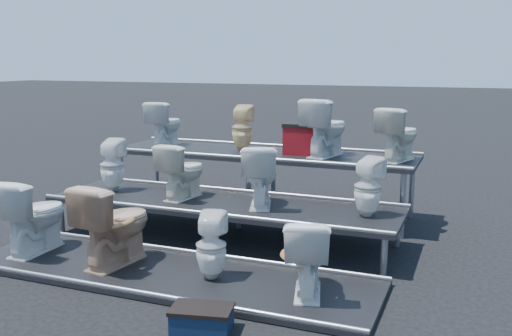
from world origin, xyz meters
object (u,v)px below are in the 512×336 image
at_px(toilet_2, 211,246).
at_px(toilet_7, 368,187).
at_px(step_stool, 202,321).
at_px(toilet_6, 260,175).
at_px(toilet_0, 34,215).
at_px(toilet_5, 183,171).
at_px(toilet_1, 115,223).
at_px(toilet_4, 112,165).
at_px(toilet_10, 326,127).
at_px(toilet_8, 165,124).
at_px(toilet_3, 307,255).
at_px(toilet_11, 399,134).
at_px(red_crate, 304,140).
at_px(toilet_9, 242,128).

bearing_deg(toilet_2, toilet_7, -146.09).
bearing_deg(step_stool, toilet_6, 87.03).
xyz_separation_m(toilet_0, toilet_5, (1.11, 1.30, 0.33)).
bearing_deg(toilet_0, toilet_1, 178.91).
distance_m(toilet_6, step_stool, 2.33).
bearing_deg(toilet_2, toilet_4, -45.59).
bearing_deg(step_stool, toilet_2, 99.09).
bearing_deg(toilet_2, toilet_6, -102.46).
bearing_deg(toilet_10, toilet_7, 136.00).
xyz_separation_m(toilet_4, step_stool, (2.37, -2.19, -0.71)).
relative_size(toilet_8, step_stool, 1.41).
bearing_deg(toilet_10, toilet_3, 115.62).
bearing_deg(toilet_1, toilet_11, -125.67).
bearing_deg(step_stool, toilet_1, 135.95).
bearing_deg(toilet_2, toilet_1, -12.83).
height_order(toilet_0, red_crate, red_crate).
distance_m(toilet_7, toilet_11, 1.37).
relative_size(toilet_6, toilet_11, 1.06).
distance_m(toilet_6, toilet_8, 2.41).
bearing_deg(toilet_4, toilet_5, 170.18).
bearing_deg(toilet_5, toilet_7, -172.15).
bearing_deg(toilet_11, toilet_5, 47.72).
bearing_deg(toilet_8, toilet_11, 179.06).
bearing_deg(toilet_9, toilet_10, 175.24).
relative_size(toilet_8, red_crate, 1.28).
bearing_deg(step_stool, toilet_5, 109.64).
bearing_deg(toilet_5, toilet_3, 154.25).
bearing_deg(toilet_3, toilet_2, -14.71).
xyz_separation_m(toilet_2, toilet_8, (-2.00, 2.60, 0.80)).
bearing_deg(toilet_4, toilet_9, -143.55).
relative_size(toilet_3, toilet_11, 1.05).
height_order(toilet_5, toilet_9, toilet_9).
bearing_deg(toilet_2, step_stool, 98.41).
distance_m(toilet_2, toilet_9, 2.83).
bearing_deg(toilet_4, toilet_1, 116.01).
bearing_deg(toilet_7, toilet_11, -75.63).
bearing_deg(toilet_0, toilet_3, 178.91).
distance_m(toilet_1, red_crate, 2.98).
bearing_deg(toilet_11, toilet_0, 55.70).
bearing_deg(toilet_9, toilet_6, 115.83).
xyz_separation_m(toilet_6, step_stool, (0.35, -2.19, -0.73)).
bearing_deg(toilet_6, toilet_11, -154.46).
distance_m(toilet_3, step_stool, 1.12).
xyz_separation_m(toilet_1, toilet_6, (1.07, 1.30, 0.33)).
distance_m(toilet_2, toilet_10, 2.77).
bearing_deg(toilet_8, red_crate, -178.82).
bearing_deg(toilet_3, step_stool, 41.22).
height_order(toilet_1, toilet_3, toilet_1).
bearing_deg(toilet_9, toilet_8, -4.76).
bearing_deg(toilet_3, toilet_9, -71.17).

